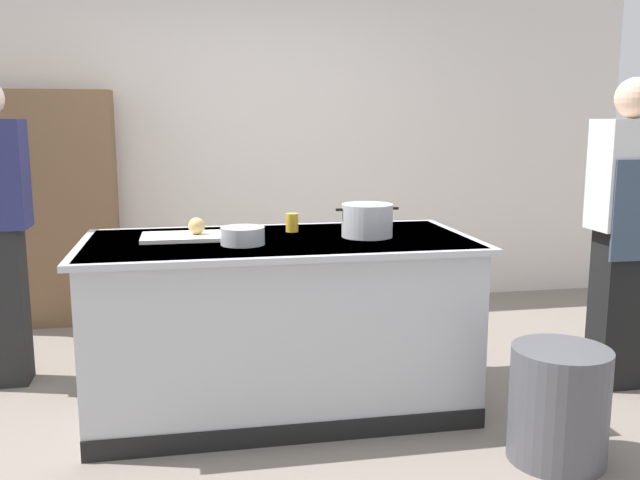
{
  "coord_description": "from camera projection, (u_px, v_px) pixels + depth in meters",
  "views": [
    {
      "loc": [
        -0.44,
        -3.44,
        1.51
      ],
      "look_at": [
        0.25,
        0.2,
        0.85
      ],
      "focal_mm": 38.84,
      "sensor_mm": 36.0,
      "label": 1
    }
  ],
  "objects": [
    {
      "name": "bookshelf",
      "position": [
        38.0,
        210.0,
        4.98
      ],
      "size": [
        1.1,
        0.31,
        1.7
      ],
      "color": "brown",
      "rests_on": "ground_plane"
    },
    {
      "name": "back_wall",
      "position": [
        244.0,
        118.0,
        5.44
      ],
      "size": [
        6.4,
        0.12,
        3.0
      ],
      "primitive_type": "cube",
      "color": "silver",
      "rests_on": "ground_plane"
    },
    {
      "name": "stock_pot",
      "position": [
        367.0,
        220.0,
        3.56
      ],
      "size": [
        0.33,
        0.26,
        0.17
      ],
      "color": "#B7BABF",
      "rests_on": "counter_island"
    },
    {
      "name": "juice_cup",
      "position": [
        292.0,
        223.0,
        3.72
      ],
      "size": [
        0.07,
        0.07,
        0.1
      ],
      "primitive_type": "cylinder",
      "color": "yellow",
      "rests_on": "counter_island"
    },
    {
      "name": "trash_bin",
      "position": [
        559.0,
        404.0,
        3.05
      ],
      "size": [
        0.43,
        0.43,
        0.52
      ],
      "primitive_type": "cylinder",
      "color": "#4C4C51",
      "rests_on": "ground_plane"
    },
    {
      "name": "counter_island",
      "position": [
        280.0,
        321.0,
        3.59
      ],
      "size": [
        1.98,
        0.98,
        0.9
      ],
      "color": "#B7BABF",
      "rests_on": "ground_plane"
    },
    {
      "name": "person_chef",
      "position": [
        626.0,
        227.0,
        3.8
      ],
      "size": [
        0.38,
        0.25,
        1.72
      ],
      "rotation": [
        0.0,
        0.0,
        1.76
      ],
      "color": "black",
      "rests_on": "ground_plane"
    },
    {
      "name": "onion",
      "position": [
        197.0,
        226.0,
        3.52
      ],
      "size": [
        0.09,
        0.09,
        0.09
      ],
      "primitive_type": "sphere",
      "color": "tan",
      "rests_on": "cutting_board"
    },
    {
      "name": "mixing_bowl",
      "position": [
        243.0,
        236.0,
        3.35
      ],
      "size": [
        0.21,
        0.21,
        0.09
      ],
      "primitive_type": "cylinder",
      "color": "#B7BABF",
      "rests_on": "counter_island"
    },
    {
      "name": "ground_plane",
      "position": [
        281.0,
        405.0,
        3.67
      ],
      "size": [
        10.0,
        10.0,
        0.0
      ],
      "primitive_type": "plane",
      "color": "slate"
    },
    {
      "name": "cutting_board",
      "position": [
        181.0,
        237.0,
        3.51
      ],
      "size": [
        0.4,
        0.28,
        0.02
      ],
      "primitive_type": "cube",
      "color": "silver",
      "rests_on": "counter_island"
    }
  ]
}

